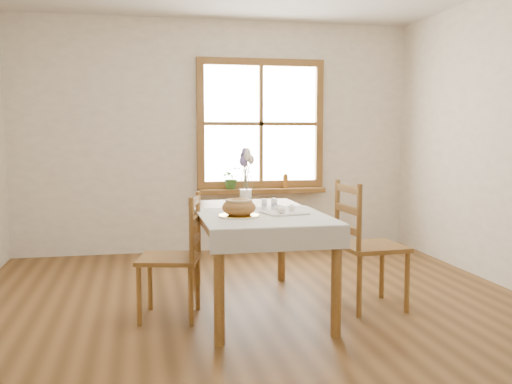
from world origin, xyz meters
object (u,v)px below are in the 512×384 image
chair_right (372,245)px  flower_vase (246,197)px  dining_table (256,222)px  bread_plate (239,216)px  chair_left (169,256)px

chair_right → flower_vase: size_ratio=8.70×
dining_table → flower_vase: (0.01, 0.48, 0.14)m
bread_plate → flower_vase: flower_vase is taller
dining_table → flower_vase: bearing=88.7°
chair_right → flower_vase: bearing=48.7°
bread_plate → flower_vase: bearing=76.1°
chair_left → flower_vase: chair_left is taller
dining_table → chair_right: size_ratio=1.63×
bread_plate → flower_vase: (0.20, 0.80, 0.04)m
dining_table → chair_left: (-0.67, -0.12, -0.21)m
flower_vase → chair_right: bearing=-37.2°
chair_right → flower_vase: 1.13m
dining_table → chair_right: chair_right is taller
dining_table → chair_right: (0.88, -0.18, -0.17)m
chair_right → bread_plate: chair_right is taller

